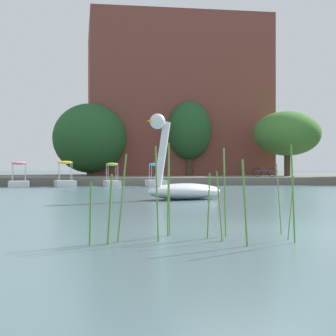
{
  "coord_description": "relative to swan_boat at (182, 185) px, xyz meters",
  "views": [
    {
      "loc": [
        -2.5,
        -9.88,
        1.12
      ],
      "look_at": [
        0.26,
        14.54,
        1.15
      ],
      "focal_mm": 59.05,
      "sensor_mm": 36.0,
      "label": 1
    }
  ],
  "objects": [
    {
      "name": "bicycle_parked",
      "position": [
        8.63,
        18.82,
        0.32
      ],
      "size": [
        1.7,
        0.37,
        0.67
      ],
      "color": "black",
      "rests_on": "shore_bank_far"
    },
    {
      "name": "pedal_boat_lime",
      "position": [
        -2.34,
        14.98,
        -0.12
      ],
      "size": [
        1.13,
        1.82,
        1.5
      ],
      "color": "white",
      "rests_on": "ground_plane"
    },
    {
      "name": "pedal_boat_yellow",
      "position": [
        -5.23,
        14.71,
        -0.14
      ],
      "size": [
        1.55,
        2.45,
        1.6
      ],
      "color": "white",
      "rests_on": "ground_plane"
    },
    {
      "name": "tree_sapling_by_fence",
      "position": [
        11.96,
        23.71,
        3.43
      ],
      "size": [
        7.88,
        7.89,
        5.27
      ],
      "color": "#423323",
      "rests_on": "shore_bank_far"
    },
    {
      "name": "parked_van",
      "position": [
        10.74,
        31.78,
        1.03
      ],
      "size": [
        5.21,
        2.64,
        1.93
      ],
      "color": "gray",
      "rests_on": "shore_bank_far"
    },
    {
      "name": "apartment_block",
      "position": [
        3.74,
        33.43,
        7.14
      ],
      "size": [
        16.68,
        14.02,
        14.32
      ],
      "primitive_type": "cube",
      "rotation": [
        0.0,
        0.0,
        0.04
      ],
      "color": "brown",
      "rests_on": "shore_bank_far"
    },
    {
      "name": "reed_clump_foreground",
      "position": [
        -1.4,
        -11.31,
        0.1
      ],
      "size": [
        3.24,
        1.53,
        1.55
      ],
      "color": "#568E38",
      "rests_on": "ground_plane"
    },
    {
      "name": "tree_willow_overhanging",
      "position": [
        -4.05,
        26.66,
        3.11
      ],
      "size": [
        7.99,
        8.23,
        6.02
      ],
      "color": "brown",
      "rests_on": "shore_bank_far"
    },
    {
      "name": "pedal_boat_pink",
      "position": [
        -7.98,
        14.57,
        -0.08
      ],
      "size": [
        1.4,
        2.23,
        1.56
      ],
      "color": "white",
      "rests_on": "ground_plane"
    },
    {
      "name": "ground_plane",
      "position": [
        -0.23,
        -9.92,
        -0.55
      ],
      "size": [
        590.09,
        590.09,
        0.0
      ],
      "primitive_type": "plane",
      "color": "slate"
    },
    {
      "name": "shore_bank_far",
      "position": [
        -0.23,
        30.2,
        -0.28
      ],
      "size": [
        110.52,
        27.84,
        0.53
      ],
      "primitive_type": "cube",
      "color": "#6B665B",
      "rests_on": "ground_plane"
    },
    {
      "name": "pedal_boat_cyan",
      "position": [
        0.42,
        14.79,
        -0.12
      ],
      "size": [
        1.26,
        2.01,
        1.49
      ],
      "color": "white",
      "rests_on": "ground_plane"
    },
    {
      "name": "tree_broadleaf_right",
      "position": [
        4.36,
        26.74,
        3.82
      ],
      "size": [
        5.3,
        5.32,
        6.37
      ],
      "color": "#4C3823",
      "rests_on": "shore_bank_far"
    },
    {
      "name": "person_on_path",
      "position": [
        1.05,
        19.29,
        0.9
      ],
      "size": [
        0.28,
        0.29,
        1.74
      ],
      "color": "#47382D",
      "rests_on": "shore_bank_far"
    },
    {
      "name": "swan_boat",
      "position": [
        0.0,
        0.0,
        0.0
      ],
      "size": [
        3.29,
        2.52,
        3.07
      ],
      "color": "white",
      "rests_on": "ground_plane"
    }
  ]
}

